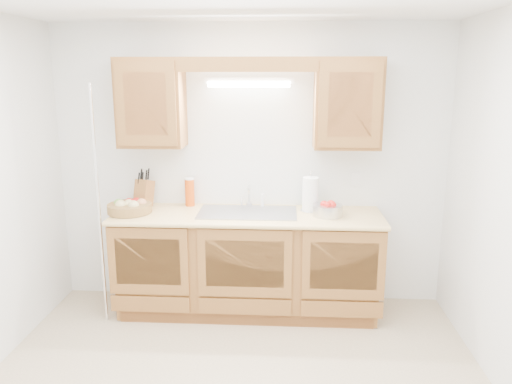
# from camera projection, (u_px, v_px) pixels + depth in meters

# --- Properties ---
(room) EXTENTS (3.52, 3.50, 2.50)m
(room) POSITION_uv_depth(u_px,v_px,m) (232.00, 211.00, 3.04)
(room) COLOR #C7B18F
(room) RESTS_ON ground
(base_cabinets) EXTENTS (2.20, 0.60, 0.86)m
(base_cabinets) POSITION_uv_depth(u_px,v_px,m) (248.00, 263.00, 4.39)
(base_cabinets) COLOR #945B2B
(base_cabinets) RESTS_ON ground
(countertop) EXTENTS (2.30, 0.63, 0.04)m
(countertop) POSITION_uv_depth(u_px,v_px,m) (247.00, 216.00, 4.28)
(countertop) COLOR #E2BD76
(countertop) RESTS_ON base_cabinets
(upper_cabinet_left) EXTENTS (0.55, 0.33, 0.75)m
(upper_cabinet_left) POSITION_uv_depth(u_px,v_px,m) (151.00, 103.00, 4.25)
(upper_cabinet_left) COLOR #945B2B
(upper_cabinet_left) RESTS_ON room
(upper_cabinet_right) EXTENTS (0.55, 0.33, 0.75)m
(upper_cabinet_right) POSITION_uv_depth(u_px,v_px,m) (347.00, 104.00, 4.16)
(upper_cabinet_right) COLOR #945B2B
(upper_cabinet_right) RESTS_ON room
(valance) EXTENTS (2.20, 0.05, 0.12)m
(valance) POSITION_uv_depth(u_px,v_px,m) (247.00, 64.00, 3.99)
(valance) COLOR #945B2B
(valance) RESTS_ON room
(fluorescent_fixture) EXTENTS (0.76, 0.08, 0.08)m
(fluorescent_fixture) POSITION_uv_depth(u_px,v_px,m) (249.00, 82.00, 4.24)
(fluorescent_fixture) COLOR white
(fluorescent_fixture) RESTS_ON room
(sink) EXTENTS (0.84, 0.46, 0.36)m
(sink) POSITION_uv_depth(u_px,v_px,m) (248.00, 221.00, 4.31)
(sink) COLOR #9E9EA3
(sink) RESTS_ON countertop
(wire_shelf_pole) EXTENTS (0.03, 0.03, 2.00)m
(wire_shelf_pole) POSITION_uv_depth(u_px,v_px,m) (99.00, 208.00, 4.07)
(wire_shelf_pole) COLOR silver
(wire_shelf_pole) RESTS_ON ground
(outlet_plate) EXTENTS (0.08, 0.01, 0.12)m
(outlet_plate) POSITION_uv_depth(u_px,v_px,m) (356.00, 179.00, 4.46)
(outlet_plate) COLOR white
(outlet_plate) RESTS_ON room
(fruit_basket) EXTENTS (0.47, 0.47, 0.12)m
(fruit_basket) POSITION_uv_depth(u_px,v_px,m) (130.00, 207.00, 4.29)
(fruit_basket) COLOR olive
(fruit_basket) RESTS_ON countertop
(knife_block) EXTENTS (0.18, 0.23, 0.35)m
(knife_block) POSITION_uv_depth(u_px,v_px,m) (144.00, 193.00, 4.47)
(knife_block) COLOR #945B2B
(knife_block) RESTS_ON countertop
(orange_canister) EXTENTS (0.09, 0.09, 0.26)m
(orange_canister) POSITION_uv_depth(u_px,v_px,m) (190.00, 192.00, 4.50)
(orange_canister) COLOR #D94A0C
(orange_canister) RESTS_ON countertop
(soap_bottle) EXTENTS (0.10, 0.11, 0.19)m
(soap_bottle) POSITION_uv_depth(u_px,v_px,m) (310.00, 198.00, 4.40)
(soap_bottle) COLOR #2167A9
(soap_bottle) RESTS_ON countertop
(sponge) EXTENTS (0.12, 0.09, 0.02)m
(sponge) POSITION_uv_depth(u_px,v_px,m) (309.00, 206.00, 4.49)
(sponge) COLOR #CC333F
(sponge) RESTS_ON countertop
(paper_towel) EXTENTS (0.17, 0.17, 0.36)m
(paper_towel) POSITION_uv_depth(u_px,v_px,m) (310.00, 195.00, 4.31)
(paper_towel) COLOR silver
(paper_towel) RESTS_ON countertop
(apple_bowl) EXTENTS (0.30, 0.30, 0.13)m
(apple_bowl) POSITION_uv_depth(u_px,v_px,m) (328.00, 209.00, 4.19)
(apple_bowl) COLOR silver
(apple_bowl) RESTS_ON countertop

